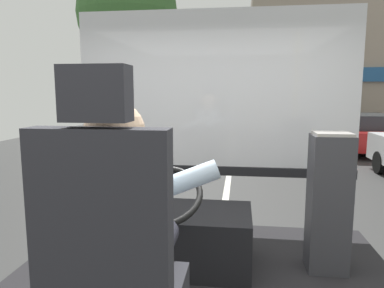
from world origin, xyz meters
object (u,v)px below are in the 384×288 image
fare_box (329,203)px  parked_car_red (362,132)px  steering_console (173,235)px  driver_seat (114,273)px  parked_car_silver (328,118)px  parked_car_green (301,112)px  bus_driver (122,220)px

fare_box → parked_car_red: (3.32, 9.61, -0.53)m
fare_box → steering_console: bearing=-175.5°
driver_seat → steering_console: (-0.00, 1.17, -0.34)m
driver_seat → parked_car_silver: driver_seat is taller
fare_box → parked_car_red: 10.18m
parked_car_green → driver_seat: bearing=-100.9°
steering_console → fare_box: (1.07, 0.08, 0.26)m
parked_car_silver → parked_car_green: (-0.06, 6.83, -0.08)m
parked_car_silver → parked_car_green: parked_car_silver is taller
driver_seat → parked_car_red: 11.73m
parked_car_silver → bus_driver: bearing=-105.9°
bus_driver → fare_box: bearing=46.9°
parked_car_green → bus_driver: bearing=-101.0°
parked_car_silver → steering_console: bearing=-107.0°
fare_box → parked_car_silver: size_ratio=0.23×
driver_seat → bus_driver: driver_seat is taller
steering_console → fare_box: 1.10m
driver_seat → parked_car_green: 22.82m
fare_box → parked_car_silver: (3.32, 14.31, -0.43)m
driver_seat → parked_car_red: size_ratio=0.33×
driver_seat → bus_driver: size_ratio=1.70×
bus_driver → steering_console: (0.00, 1.06, -0.50)m
bus_driver → driver_seat: bearing=-90.0°
driver_seat → steering_console: driver_seat is taller
parked_car_red → parked_car_silver: (-0.00, 4.70, 0.10)m
driver_seat → steering_console: size_ratio=1.19×
steering_console → parked_car_green: 21.67m
steering_console → parked_car_green: steering_console is taller
driver_seat → parked_car_silver: size_ratio=0.31×
parked_car_red → steering_console: bearing=-114.4°
bus_driver → parked_car_red: 11.64m
fare_box → parked_car_green: size_ratio=0.22×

